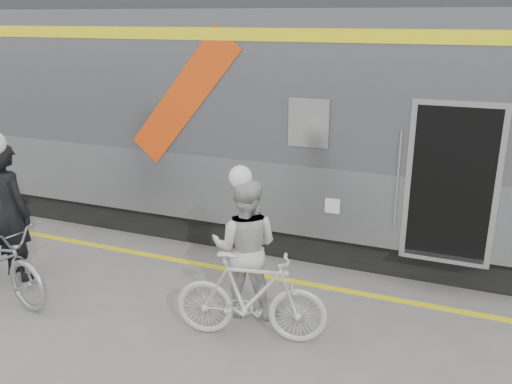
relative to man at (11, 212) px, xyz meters
The scene contains 7 objects.
ground 3.09m from the man, 16.05° to the right, with size 90.00×90.00×0.00m, color slate.
train 5.10m from the man, 42.78° to the left, with size 24.00×3.17×4.10m.
safety_strip 3.27m from the man, 25.65° to the left, with size 24.00×0.12×0.01m, color yellow.
man is the anchor object (origin of this frame).
woman 3.54m from the man, ahead, with size 0.88×0.69×1.82m, color beige.
bicycle_right 3.86m from the man, ahead, with size 0.52×1.83×1.10m, color beige.
helmet_woman 3.66m from the man, ahead, with size 0.29×0.29×0.29m, color white.
Camera 1 is at (3.19, -4.67, 3.71)m, focal length 38.00 mm.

